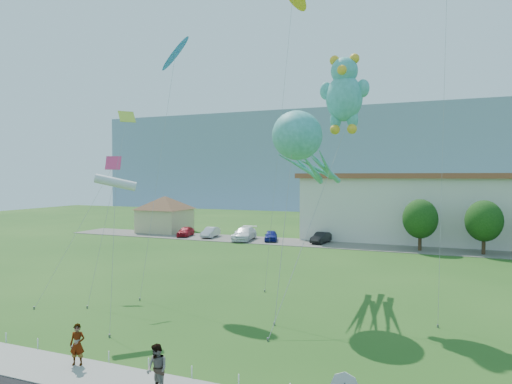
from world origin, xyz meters
TOP-DOWN VIEW (x-y plane):
  - ground at (0.00, 0.00)m, footprint 160.00×160.00m
  - sidewalk at (0.00, -2.75)m, footprint 80.00×2.50m
  - parking_strip at (0.00, 35.00)m, footprint 70.00×6.00m
  - hill_ridge at (0.00, 120.00)m, footprint 160.00×50.00m
  - pavilion at (-24.00, 38.00)m, footprint 9.20×9.20m
  - rope_fence at (0.00, -1.30)m, footprint 26.05×0.05m
  - tree_near at (10.00, 34.00)m, footprint 3.60×3.60m
  - tree_mid at (16.00, 34.00)m, footprint 3.60×3.60m
  - pedestrian_left at (-1.88, -2.15)m, footprint 0.72×0.59m
  - pedestrian_right at (2.56, -3.00)m, footprint 1.04×0.94m
  - parked_car_red at (-18.70, 34.69)m, footprint 2.18×3.88m
  - parked_car_silver at (-15.25, 35.07)m, footprint 1.75×3.95m
  - parked_car_white at (-10.26, 34.38)m, footprint 2.78×5.54m
  - parked_car_blue at (-6.98, 34.92)m, footprint 2.52×3.93m
  - parked_car_black at (-0.91, 35.41)m, footprint 1.86×3.93m
  - octopus_kite at (3.73, 11.47)m, footprint 3.01×11.12m
  - teddy_bear_kite at (6.14, 12.56)m, footprint 3.43×10.07m
  - small_kite_yellow at (-8.63, 9.45)m, footprint 1.97×6.23m
  - small_kite_orange at (1.62, 15.90)m, footprint 1.80×4.61m
  - small_kite_blue at (-6.68, 13.04)m, footprint 1.99×6.72m
  - small_kite_white at (-4.64, 3.73)m, footprint 1.95×3.78m
  - small_kite_pink at (-10.33, 9.71)m, footprint 1.29×7.92m

SIDE VIEW (x-z plane):
  - ground at x=0.00m, z-range 0.00..0.00m
  - parking_strip at x=0.00m, z-range 0.00..0.06m
  - sidewalk at x=0.00m, z-range 0.00..0.10m
  - rope_fence at x=0.00m, z-range 0.00..0.50m
  - parked_car_blue at x=-6.98m, z-range 0.06..1.30m
  - parked_car_black at x=-0.91m, z-range 0.06..1.30m
  - parked_car_red at x=-18.70m, z-range 0.06..1.31m
  - parked_car_silver at x=-15.25m, z-range 0.06..1.32m
  - parked_car_white at x=-10.26m, z-range 0.06..1.60m
  - pedestrian_left at x=-1.88m, z-range 0.10..1.80m
  - pedestrian_right at x=2.56m, z-range 0.10..1.86m
  - pavilion at x=-24.00m, z-range 0.52..5.52m
  - tree_near at x=10.00m, z-range 0.65..6.12m
  - tree_mid at x=16.00m, z-range 0.65..6.12m
  - small_kite_white at x=-4.64m, z-range 3.49..11.44m
  - small_kite_pink at x=-10.33m, z-range 3.24..12.51m
  - octopus_kite at x=3.73m, z-range 3.74..15.59m
  - small_kite_yellow at x=-8.63m, z-range 4.40..16.91m
  - hill_ridge at x=0.00m, z-range 0.00..25.00m
  - teddy_bear_kite at x=6.14m, z-range 5.41..20.98m
  - small_kite_blue at x=-6.68m, z-range 7.79..25.55m
  - small_kite_orange at x=1.62m, z-range 9.77..31.87m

